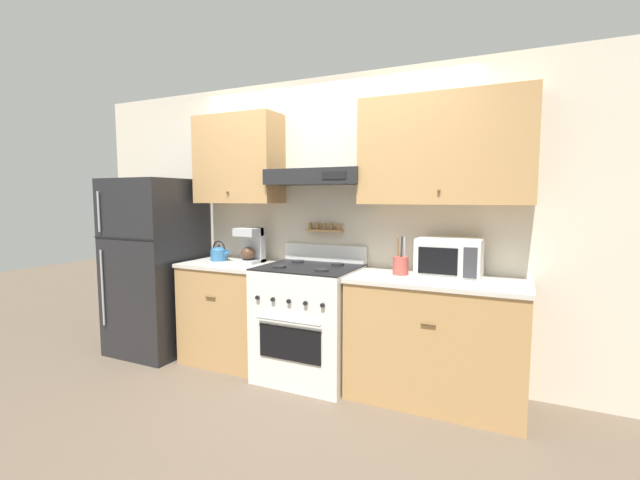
# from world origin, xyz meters

# --- Properties ---
(ground_plane) EXTENTS (16.00, 16.00, 0.00)m
(ground_plane) POSITION_xyz_m (0.00, 0.00, 0.00)
(ground_plane) COLOR brown
(wall_back) EXTENTS (5.20, 0.46, 2.55)m
(wall_back) POSITION_xyz_m (0.10, 0.58, 1.48)
(wall_back) COLOR beige
(wall_back) RESTS_ON ground_plane
(counter_left) EXTENTS (0.84, 0.63, 0.92)m
(counter_left) POSITION_xyz_m (-0.81, 0.32, 0.46)
(counter_left) COLOR tan
(counter_left) RESTS_ON ground_plane
(counter_right) EXTENTS (1.27, 0.63, 0.92)m
(counter_right) POSITION_xyz_m (1.03, 0.32, 0.46)
(counter_right) COLOR tan
(counter_right) RESTS_ON ground_plane
(stove_range) EXTENTS (0.78, 0.70, 1.09)m
(stove_range) POSITION_xyz_m (0.00, 0.28, 0.48)
(stove_range) COLOR white
(stove_range) RESTS_ON ground_plane
(refrigerator) EXTENTS (0.74, 0.78, 1.69)m
(refrigerator) POSITION_xyz_m (-1.65, 0.23, 0.84)
(refrigerator) COLOR #232326
(refrigerator) RESTS_ON ground_plane
(tea_kettle) EXTENTS (0.20, 0.16, 0.19)m
(tea_kettle) POSITION_xyz_m (-0.99, 0.36, 0.99)
(tea_kettle) COLOR teal
(tea_kettle) RESTS_ON counter_left
(coffee_maker) EXTENTS (0.21, 0.23, 0.32)m
(coffee_maker) POSITION_xyz_m (-0.65, 0.39, 1.08)
(coffee_maker) COLOR #ADAFB5
(coffee_maker) RESTS_ON counter_left
(microwave) EXTENTS (0.45, 0.36, 0.29)m
(microwave) POSITION_xyz_m (1.10, 0.38, 1.07)
(microwave) COLOR white
(microwave) RESTS_ON counter_right
(utensil_crock) EXTENTS (0.12, 0.12, 0.29)m
(utensil_crock) POSITION_xyz_m (0.74, 0.36, 1.00)
(utensil_crock) COLOR #B24C42
(utensil_crock) RESTS_ON counter_right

